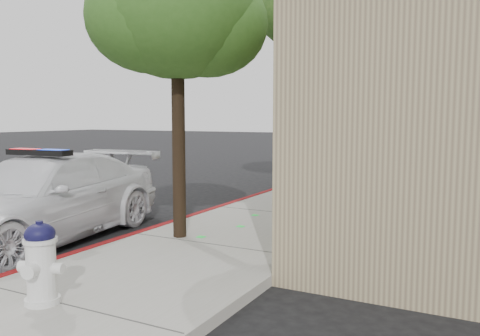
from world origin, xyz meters
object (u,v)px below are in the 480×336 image
Objects in this scene: fire_hydrant at (41,262)px; street_tree_mid at (324,6)px; police_car at (41,198)px; street_tree_far at (342,59)px; street_tree_near at (177,15)px.

street_tree_mid is at bearing 72.81° from fire_hydrant.
police_car is 1.01× the size of street_tree_far.
street_tree_near is (2.41, 0.89, 3.15)m from police_car.
fire_hydrant is (2.82, -2.39, -0.15)m from police_car.
street_tree_far reaches higher than street_tree_near.
street_tree_near reaches higher than fire_hydrant.
police_car is 5.88× the size of fire_hydrant.
street_tree_near is at bearing -88.97° from street_tree_far.
police_car is 4.07m from street_tree_near.
street_tree_far reaches higher than police_car.
street_tree_near is (-0.41, 3.28, 3.31)m from fire_hydrant.
police_car reaches higher than fire_hydrant.
street_tree_far reaches higher than fire_hydrant.
street_tree_mid is at bearing 86.95° from street_tree_near.
police_car is at bearing -101.23° from street_tree_far.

